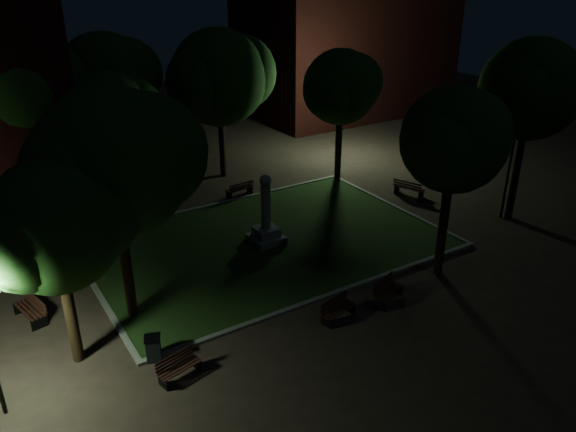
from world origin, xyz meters
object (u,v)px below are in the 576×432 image
at_px(bench_west_near, 178,367).
at_px(bench_left_side, 31,309).
at_px(bench_near_left, 337,310).
at_px(bench_right_side, 409,189).
at_px(monument, 266,224).
at_px(bench_near_right, 387,292).
at_px(trash_bin, 153,348).
at_px(bench_far_side, 240,190).
at_px(bicycle, 44,256).

bearing_deg(bench_west_near, bench_left_side, 106.69).
bearing_deg(bench_near_left, bench_right_side, 21.57).
relative_size(monument, bench_near_right, 1.94).
bearing_deg(trash_bin, bench_near_right, -9.23).
bearing_deg(bench_near_right, bench_near_left, 155.81).
bearing_deg(bench_left_side, bench_near_left, 44.58).
height_order(bench_left_side, bench_far_side, bench_left_side).
xyz_separation_m(bench_far_side, trash_bin, (-8.70, -10.60, 0.04)).
xyz_separation_m(bench_near_left, bench_far_side, (2.40, 11.92, 0.02)).
height_order(bench_near_right, trash_bin, trash_bin).
bearing_deg(bench_left_side, bicycle, 150.13).
distance_m(bench_near_right, trash_bin, 8.65).
xyz_separation_m(bench_near_left, bicycle, (-8.01, 9.68, 0.04)).
xyz_separation_m(bench_left_side, bench_far_side, (11.58, 6.17, -0.03)).
distance_m(bench_west_near, bicycle, 9.79).
bearing_deg(bench_right_side, bicycle, 60.72).
height_order(bench_west_near, trash_bin, trash_bin).
bearing_deg(bicycle, monument, -108.74).
xyz_separation_m(bench_near_right, bicycle, (-10.26, 9.75, 0.01)).
bearing_deg(bench_near_right, monument, 80.07).
height_order(bench_right_side, bench_far_side, bench_right_side).
distance_m(bench_near_right, bench_far_side, 11.99).
bearing_deg(trash_bin, bench_right_side, 19.46).
height_order(bench_near_left, bench_far_side, bench_far_side).
bearing_deg(bench_west_near, monument, 29.76).
xyz_separation_m(bench_left_side, bench_right_side, (19.31, 1.37, 0.00)).
xyz_separation_m(monument, bicycle, (-8.84, 3.27, -0.54)).
bearing_deg(bicycle, bench_near_right, -131.98).
height_order(bench_near_left, bench_right_side, bench_right_side).
height_order(monument, bicycle, monument).
bearing_deg(bench_right_side, bench_far_side, 36.92).
xyz_separation_m(monument, trash_bin, (-7.12, -5.09, -0.52)).
relative_size(monument, bench_right_side, 1.85).
relative_size(bench_near_right, bench_left_side, 0.96).
distance_m(bench_west_near, bench_left_side, 6.49).
relative_size(bench_near_right, bench_right_side, 0.95).
xyz_separation_m(bench_right_side, bicycle, (-18.14, 2.56, -0.01)).
bearing_deg(bicycle, bench_west_near, -166.25).
height_order(bench_near_left, bench_left_side, bench_left_side).
xyz_separation_m(bench_near_left, bench_left_side, (-9.18, 5.74, 0.05)).
height_order(bench_near_right, bench_right_side, bench_right_side).
bearing_deg(bench_far_side, bench_near_left, 73.15).
bearing_deg(bench_near_left, bicycle, 116.10).
relative_size(bench_far_side, trash_bin, 1.83).
distance_m(monument, bench_west_near, 9.27).
relative_size(bench_near_right, bicycle, 1.05).
bearing_deg(bench_near_right, bench_west_near, 156.42).
xyz_separation_m(monument, bench_west_near, (-6.77, -6.30, -0.60)).
relative_size(bench_near_right, bench_west_near, 1.13).
relative_size(bench_left_side, bicycle, 1.09).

